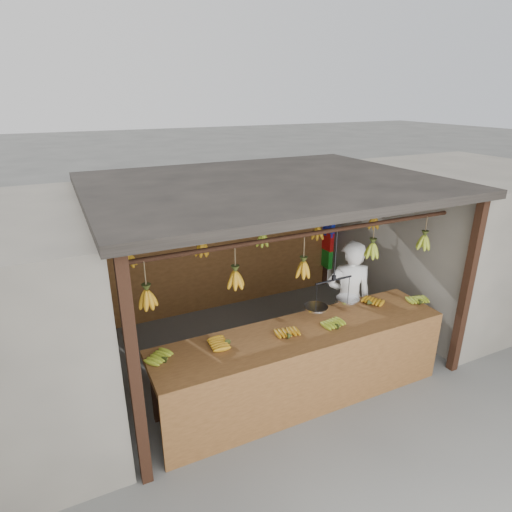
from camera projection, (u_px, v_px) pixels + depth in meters
ground at (265, 348)px, 6.10m from camera, size 80.00×80.00×0.00m
stall at (255, 208)px, 5.67m from camera, size 4.30×3.30×2.40m
neighbor_right at (458, 237)px, 7.14m from camera, size 3.00×3.00×2.30m
counter at (308, 351)px, 4.77m from camera, size 3.53×0.79×0.96m
hanging_bananas at (266, 240)px, 5.51m from camera, size 3.63×2.23×0.37m
balance_scale at (332, 299)px, 4.99m from camera, size 0.73×0.28×0.92m
vendor at (348, 300)px, 5.69m from camera, size 0.71×0.59×1.66m
bag_bundles at (328, 235)px, 7.65m from camera, size 0.08×0.26×1.23m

